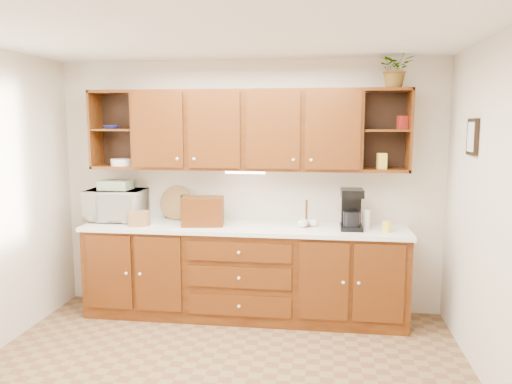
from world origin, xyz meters
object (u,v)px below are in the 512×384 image
(bread_box, at_px, (203,211))
(potted_plant, at_px, (396,68))
(coffee_maker, at_px, (352,210))
(microwave, at_px, (116,205))

(bread_box, relative_size, potted_plant, 1.13)
(coffee_maker, bearing_deg, potted_plant, 12.33)
(bread_box, bearing_deg, microwave, 164.61)
(microwave, relative_size, bread_box, 1.46)
(coffee_maker, xyz_separation_m, potted_plant, (0.38, 0.09, 1.34))
(coffee_maker, height_order, potted_plant, potted_plant)
(microwave, bearing_deg, bread_box, -9.79)
(bread_box, relative_size, coffee_maker, 1.03)
(microwave, relative_size, potted_plant, 1.65)
(microwave, height_order, coffee_maker, coffee_maker)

